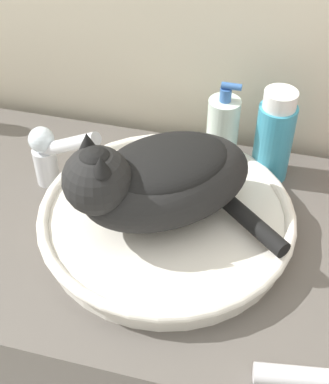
% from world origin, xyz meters
% --- Properties ---
extents(vanity_counter, '(1.28, 0.55, 0.86)m').
position_xyz_m(vanity_counter, '(0.00, 0.27, 0.43)').
color(vanity_counter, '#56514C').
rests_on(vanity_counter, ground_plane).
extents(sink_basin, '(0.44, 0.44, 0.05)m').
position_xyz_m(sink_basin, '(-0.06, 0.28, 0.89)').
color(sink_basin, white).
rests_on(sink_basin, vanity_counter).
extents(cat, '(0.37, 0.32, 0.17)m').
position_xyz_m(cat, '(-0.07, 0.27, 0.99)').
color(cat, black).
rests_on(cat, sink_basin).
extents(faucet, '(0.15, 0.07, 0.16)m').
position_xyz_m(faucet, '(-0.29, 0.34, 0.94)').
color(faucet, silver).
rests_on(faucet, vanity_counter).
extents(soap_pump_bottle, '(0.06, 0.06, 0.19)m').
position_xyz_m(soap_pump_bottle, '(-0.00, 0.47, 0.94)').
color(soap_pump_bottle, silver).
rests_on(soap_pump_bottle, vanity_counter).
extents(mouthwash_bottle, '(0.07, 0.07, 0.18)m').
position_xyz_m(mouthwash_bottle, '(0.09, 0.47, 0.95)').
color(mouthwash_bottle, teal).
rests_on(mouthwash_bottle, vanity_counter).
extents(cream_tube, '(0.15, 0.05, 0.03)m').
position_xyz_m(cream_tube, '(0.20, 0.05, 0.88)').
color(cream_tube, silver).
rests_on(cream_tube, vanity_counter).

